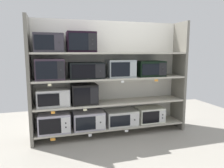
{
  "coord_description": "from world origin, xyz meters",
  "views": [
    {
      "loc": [
        -1.03,
        -3.51,
        1.46
      ],
      "look_at": [
        0.0,
        0.0,
        0.91
      ],
      "focal_mm": 33.96,
      "sensor_mm": 36.0,
      "label": 1
    }
  ],
  "objects": [
    {
      "name": "microwave_4",
      "position": [
        -1.0,
        -0.0,
        0.73
      ],
      "size": [
        0.51,
        0.34,
        0.27
      ],
      "color": "#B7B7B7",
      "rests_on": "shelf_1"
    },
    {
      "name": "microwave_8",
      "position": [
        0.15,
        -0.0,
        1.18
      ],
      "size": [
        0.47,
        0.37,
        0.3
      ],
      "color": "#96A0A3",
      "rests_on": "shelf_2"
    },
    {
      "name": "microwave_11",
      "position": [
        -0.53,
        -0.0,
        1.62
      ],
      "size": [
        0.46,
        0.35,
        0.33
      ],
      "color": "black",
      "rests_on": "shelf_3"
    },
    {
      "name": "back_panel",
      "position": [
        0.0,
        0.24,
        1.01
      ],
      "size": [
        2.83,
        0.04,
        2.01
      ],
      "primitive_type": "cube",
      "color": "beige",
      "rests_on": "ground"
    },
    {
      "name": "price_tag_0",
      "position": [
        -1.03,
        -0.22,
        0.1
      ],
      "size": [
        0.08,
        0.0,
        0.04
      ],
      "primitive_type": "cube",
      "color": "orange"
    },
    {
      "name": "price_tag_5",
      "position": [
        -1.05,
        -0.22,
        0.97
      ],
      "size": [
        0.05,
        0.0,
        0.04
      ],
      "primitive_type": "cube",
      "color": "beige"
    },
    {
      "name": "microwave_5",
      "position": [
        -0.49,
        -0.0,
        0.76
      ],
      "size": [
        0.43,
        0.35,
        0.33
      ],
      "color": "black",
      "rests_on": "shelf_1"
    },
    {
      "name": "price_tag_7",
      "position": [
        0.74,
        -0.22,
        0.97
      ],
      "size": [
        0.07,
        0.0,
        0.03
      ],
      "primitive_type": "cube",
      "color": "orange"
    },
    {
      "name": "shelf_0",
      "position": [
        0.0,
        0.0,
        0.15
      ],
      "size": [
        2.63,
        0.43,
        0.03
      ],
      "primitive_type": "cube",
      "color": "#ADA899",
      "rests_on": "ground"
    },
    {
      "name": "microwave_10",
      "position": [
        -1.03,
        -0.0,
        1.6
      ],
      "size": [
        0.44,
        0.43,
        0.29
      ],
      "color": "#2D2A32",
      "rests_on": "shelf_3"
    },
    {
      "name": "microwave_7",
      "position": [
        -0.45,
        -0.0,
        1.16
      ],
      "size": [
        0.57,
        0.38,
        0.27
      ],
      "color": "black",
      "rests_on": "shelf_2"
    },
    {
      "name": "microwave_2",
      "position": [
        0.17,
        -0.0,
        0.29
      ],
      "size": [
        0.56,
        0.41,
        0.27
      ],
      "color": "beige",
      "rests_on": "shelf_0"
    },
    {
      "name": "microwave_9",
      "position": [
        0.71,
        -0.0,
        1.16
      ],
      "size": [
        0.5,
        0.38,
        0.28
      ],
      "color": "black",
      "rests_on": "shelf_2"
    },
    {
      "name": "price_tag_3",
      "position": [
        -1.01,
        -0.22,
        0.54
      ],
      "size": [
        0.06,
        0.0,
        0.04
      ],
      "primitive_type": "cube",
      "color": "orange"
    },
    {
      "name": "shelf_3",
      "position": [
        0.0,
        0.0,
        1.44
      ],
      "size": [
        2.63,
        0.43,
        0.03
      ],
      "primitive_type": "cube",
      "color": "#ADA899"
    },
    {
      "name": "microwave_3",
      "position": [
        0.75,
        -0.0,
        0.3
      ],
      "size": [
        0.49,
        0.35,
        0.27
      ],
      "color": "silver",
      "rests_on": "shelf_0"
    },
    {
      "name": "microwave_6",
      "position": [
        -1.03,
        -0.0,
        1.19
      ],
      "size": [
        0.44,
        0.4,
        0.33
      ],
      "color": "#352835",
      "rests_on": "shelf_2"
    },
    {
      "name": "upright_right",
      "position": [
        1.34,
        0.0,
        1.01
      ],
      "size": [
        0.05,
        0.43,
        2.01
      ],
      "primitive_type": "cube",
      "color": "#68645B",
      "rests_on": "ground"
    },
    {
      "name": "price_tag_4",
      "position": [
        -0.52,
        -0.22,
        0.54
      ],
      "size": [
        0.06,
        0.0,
        0.03
      ],
      "primitive_type": "cube",
      "color": "beige"
    },
    {
      "name": "shelf_2",
      "position": [
        0.0,
        0.0,
        1.01
      ],
      "size": [
        2.63,
        0.43,
        0.03
      ],
      "primitive_type": "cube",
      "color": "#ADA899"
    },
    {
      "name": "ground",
      "position": [
        0.0,
        -1.0,
        -0.01
      ],
      "size": [
        6.63,
        6.0,
        0.02
      ],
      "primitive_type": "cube",
      "color": "gray"
    },
    {
      "name": "microwave_1",
      "position": [
        -0.43,
        -0.0,
        0.31
      ],
      "size": [
        0.52,
        0.42,
        0.29
      ],
      "color": "#A5A0AD",
      "rests_on": "shelf_0"
    },
    {
      "name": "price_tag_6",
      "position": [
        0.12,
        -0.22,
        0.97
      ],
      "size": [
        0.05,
        0.0,
        0.03
      ],
      "primitive_type": "cube",
      "color": "white"
    },
    {
      "name": "upright_left",
      "position": [
        -1.34,
        0.0,
        1.01
      ],
      "size": [
        0.05,
        0.43,
        2.01
      ],
      "primitive_type": "cube",
      "color": "#68645B",
      "rests_on": "ground"
    },
    {
      "name": "shelf_1",
      "position": [
        0.0,
        0.0,
        0.58
      ],
      "size": [
        2.63,
        0.43,
        0.03
      ],
      "primitive_type": "cube",
      "color": "#ADA899"
    },
    {
      "name": "microwave_0",
      "position": [
        -1.0,
        -0.0,
        0.32
      ],
      "size": [
        0.51,
        0.44,
        0.31
      ],
      "color": "#A09CAC",
      "rests_on": "shelf_0"
    },
    {
      "name": "price_tag_1",
      "position": [
        -0.44,
        -0.22,
        0.11
      ],
      "size": [
        0.06,
        0.0,
        0.04
      ],
      "primitive_type": "cube",
      "color": "white"
    },
    {
      "name": "price_tag_2",
      "position": [
        0.2,
        -0.22,
        0.11
      ],
      "size": [
        0.06,
        0.0,
        0.04
      ],
      "primitive_type": "cube",
      "color": "white"
    }
  ]
}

